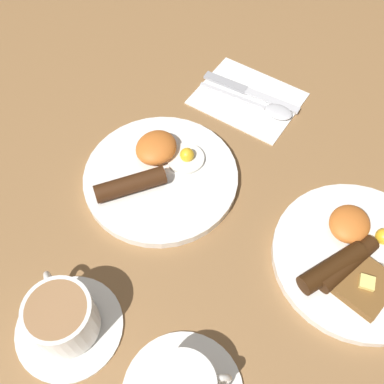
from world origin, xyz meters
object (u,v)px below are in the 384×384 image
(teacup_near, at_px, (64,319))
(spoon, at_px, (269,109))
(knife, at_px, (245,90))
(breakfast_plate_near, at_px, (159,173))
(breakfast_plate_far, at_px, (356,257))

(teacup_near, relative_size, spoon, 0.78)
(knife, bearing_deg, spoon, -21.39)
(breakfast_plate_near, relative_size, knife, 1.30)
(breakfast_plate_far, xyz_separation_m, spoon, (-0.20, -0.24, -0.00))
(breakfast_plate_far, distance_m, spoon, 0.31)
(teacup_near, distance_m, spoon, 0.50)
(breakfast_plate_far, relative_size, spoon, 1.36)
(breakfast_plate_far, xyz_separation_m, teacup_near, (0.29, -0.29, 0.02))
(knife, relative_size, spoon, 1.05)
(breakfast_plate_near, xyz_separation_m, teacup_near, (0.27, 0.03, 0.02))
(breakfast_plate_near, bearing_deg, knife, 172.94)
(breakfast_plate_near, bearing_deg, breakfast_plate_far, 94.19)
(teacup_near, bearing_deg, breakfast_plate_far, 134.80)
(breakfast_plate_far, bearing_deg, knife, -127.06)
(spoon, bearing_deg, breakfast_plate_far, -43.43)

